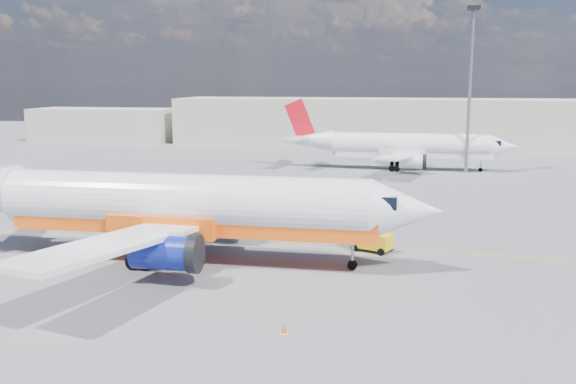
% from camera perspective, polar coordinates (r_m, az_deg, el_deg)
% --- Properties ---
extents(ground, '(240.00, 240.00, 0.00)m').
position_cam_1_polar(ground, '(42.43, -4.66, -5.61)').
color(ground, slate).
rests_on(ground, ground).
extents(taxi_line, '(70.00, 0.15, 0.01)m').
position_cam_1_polar(taxi_line, '(45.23, -3.66, -4.60)').
color(taxi_line, gold).
rests_on(taxi_line, ground).
extents(terminal_main, '(70.00, 14.00, 8.00)m').
position_cam_1_polar(terminal_main, '(114.78, 7.72, 6.23)').
color(terminal_main, beige).
rests_on(terminal_main, ground).
extents(terminal_annex, '(26.00, 10.00, 6.00)m').
position_cam_1_polar(terminal_annex, '(124.91, -16.06, 5.77)').
color(terminal_annex, beige).
rests_on(terminal_annex, ground).
extents(main_jet, '(35.15, 27.84, 10.66)m').
position_cam_1_polar(main_jet, '(41.13, -10.55, -1.15)').
color(main_jet, white).
rests_on(main_jet, ground).
extents(second_jet, '(29.41, 23.29, 8.92)m').
position_cam_1_polar(second_jet, '(82.83, 10.11, 4.02)').
color(second_jet, white).
rests_on(second_jet, ground).
extents(gse_tug, '(2.91, 2.43, 1.83)m').
position_cam_1_polar(gse_tug, '(43.40, 7.42, -4.12)').
color(gse_tug, black).
rests_on(gse_tug, ground).
extents(traffic_cone, '(0.35, 0.35, 0.49)m').
position_cam_1_polar(traffic_cone, '(29.70, -0.37, -12.06)').
color(traffic_cone, white).
rests_on(traffic_cone, ground).
extents(floodlight_mast, '(1.45, 1.45, 19.91)m').
position_cam_1_polar(floodlight_mast, '(81.14, 15.92, 10.01)').
color(floodlight_mast, gray).
rests_on(floodlight_mast, ground).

